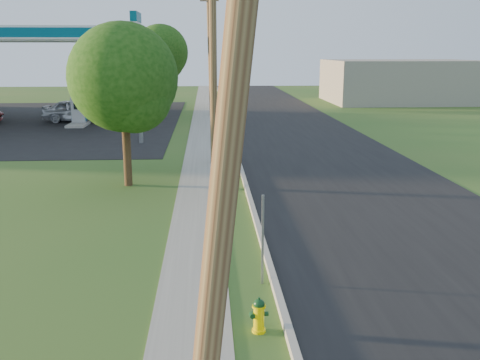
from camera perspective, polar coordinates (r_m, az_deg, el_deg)
name	(u,v)px	position (r m, az deg, el deg)	size (l,w,h in m)	color
road	(373,205)	(18.07, 14.00, -2.57)	(8.00, 120.00, 0.02)	black
curb	(252,205)	(17.28, 1.25, -2.68)	(0.15, 120.00, 0.15)	#A19E93
sidewalk	(197,208)	(17.25, -4.56, -2.96)	(1.50, 120.00, 0.03)	gray
utility_pole_near	(236,65)	(5.53, -0.47, 12.20)	(1.40, 0.32, 9.48)	brown
utility_pole_mid	(213,50)	(23.53, -2.89, 13.70)	(1.40, 0.32, 9.80)	brown
utility_pole_far	(210,52)	(41.53, -3.21, 13.48)	(1.40, 0.32, 9.50)	brown
sign_post_near	(263,240)	(11.49, 2.43, -6.42)	(0.05, 0.04, 2.00)	gray
sign_post_mid	(234,145)	(22.90, -0.61, 3.77)	(0.05, 0.04, 2.00)	gray
sign_post_far	(225,112)	(34.97, -1.64, 7.21)	(0.05, 0.04, 2.00)	gray
gas_canopy	(13,36)	(40.70, -23.03, 13.99)	(18.18, 9.18, 6.40)	silver
fuel_pump_ne	(79,115)	(37.76, -16.80, 6.70)	(1.20, 3.20, 1.90)	#A19E93
fuel_pump_se	(91,108)	(41.64, -15.57, 7.38)	(1.20, 3.20, 1.90)	#A19E93
price_pylon	(137,40)	(29.25, -10.96, 14.41)	(0.34, 2.04, 6.85)	gray
distant_building	(402,81)	(54.96, 16.85, 10.05)	(14.00, 10.00, 4.00)	gray
tree_verge	(126,82)	(19.85, -12.08, 10.19)	(3.93, 3.93, 5.96)	#392316
tree_lot	(162,54)	(47.39, -8.35, 13.13)	(4.70, 4.70, 7.12)	#392316
hydrant_near	(259,315)	(9.87, 2.04, -14.21)	(0.35, 0.31, 0.67)	#FEE001
hydrant_mid	(226,157)	(23.70, -1.50, 2.49)	(0.36, 0.32, 0.70)	#F4D500
hydrant_far	(225,126)	(32.94, -1.65, 5.75)	(0.42, 0.37, 0.81)	yellow
car_silver	(77,111)	(39.60, -16.99, 7.09)	(1.87, 4.65, 1.59)	silver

